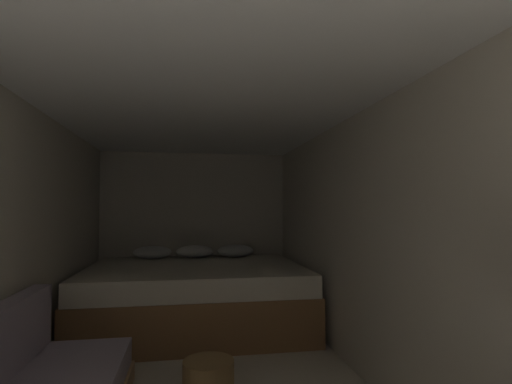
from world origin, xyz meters
TOP-DOWN VIEW (x-y plane):
  - wall_back at (0.00, 5.01)m, footprint 2.50×0.05m
  - wall_right at (1.23, 2.26)m, footprint 0.05×5.46m
  - ceiling_slab at (0.00, 2.26)m, footprint 2.50×5.46m
  - bed at (0.00, 4.06)m, footprint 2.28×1.79m
  - wicker_basket at (0.05, 2.45)m, footprint 0.35×0.35m

SIDE VIEW (x-z plane):
  - wicker_basket at x=0.05m, z-range 0.00..0.24m
  - bed at x=0.00m, z-range -0.07..0.75m
  - wall_back at x=0.00m, z-range 0.00..2.01m
  - wall_right at x=1.23m, z-range 0.00..2.01m
  - ceiling_slab at x=0.00m, z-range 2.01..2.06m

